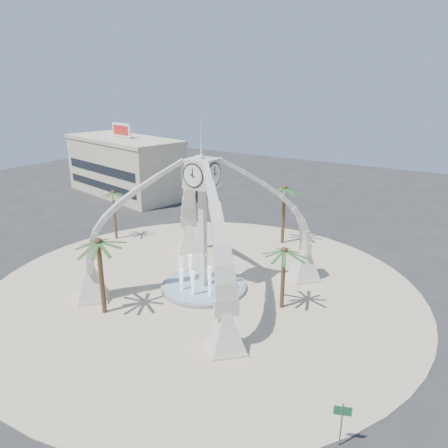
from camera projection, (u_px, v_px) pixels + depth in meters
The scene contains 10 objects.
ground at pixel (204, 289), 41.01m from camera, with size 140.00×140.00×0.00m, color #282828.
plaza at pixel (204, 288), 41.00m from camera, with size 40.00×40.00×0.06m, color beige.
clock_tower at pixel (203, 223), 38.97m from camera, with size 17.94×17.94×16.30m.
fountain at pixel (204, 286), 40.92m from camera, with size 8.00×8.00×3.62m.
building_nw at pixel (125, 166), 73.53m from camera, with size 23.75×13.73×11.90m.
palm_east at pixel (284, 251), 35.98m from camera, with size 4.65×4.65×6.02m.
palm_west at pixel (113, 193), 52.03m from camera, with size 3.51×3.51×6.52m.
palm_north at pixel (285, 189), 50.35m from camera, with size 5.58×5.58×7.61m.
palm_south at pixel (98, 243), 34.84m from camera, with size 5.09×5.09×7.21m.
street_sign at pixel (342, 416), 22.87m from camera, with size 0.93×0.40×2.71m.
Camera 1 is at (21.73, -30.01, 18.71)m, focal length 35.00 mm.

